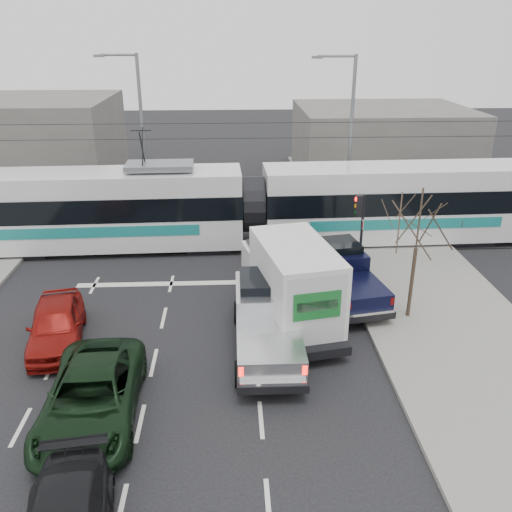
{
  "coord_description": "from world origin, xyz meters",
  "views": [
    {
      "loc": [
        0.98,
        -15.3,
        10.24
      ],
      "look_at": [
        1.92,
        4.66,
        1.8
      ],
      "focal_mm": 38.0,
      "sensor_mm": 36.0,
      "label": 1
    }
  ],
  "objects_px": {
    "bare_tree": "(419,225)",
    "box_truck": "(290,282)",
    "red_car": "(56,324)",
    "street_lamp_near": "(348,131)",
    "green_car": "(92,397)",
    "street_lamp_far": "(139,126)",
    "silver_pickup": "(266,316)",
    "tram": "(252,206)",
    "traffic_signal": "(360,217)",
    "navy_pickup": "(343,273)"
  },
  "relations": [
    {
      "from": "traffic_signal",
      "to": "street_lamp_near",
      "type": "xyz_separation_m",
      "value": [
        0.84,
        7.5,
        2.37
      ]
    },
    {
      "from": "navy_pickup",
      "to": "street_lamp_far",
      "type": "bearing_deg",
      "value": 119.29
    },
    {
      "from": "green_car",
      "to": "red_car",
      "type": "distance_m",
      "value": 4.69
    },
    {
      "from": "red_car",
      "to": "box_truck",
      "type": "bearing_deg",
      "value": -3.62
    },
    {
      "from": "tram",
      "to": "silver_pickup",
      "type": "height_order",
      "value": "tram"
    },
    {
      "from": "bare_tree",
      "to": "box_truck",
      "type": "height_order",
      "value": "bare_tree"
    },
    {
      "from": "navy_pickup",
      "to": "street_lamp_near",
      "type": "bearing_deg",
      "value": 68.43
    },
    {
      "from": "bare_tree",
      "to": "street_lamp_far",
      "type": "bearing_deg",
      "value": 131.12
    },
    {
      "from": "street_lamp_far",
      "to": "box_truck",
      "type": "bearing_deg",
      "value": -61.72
    },
    {
      "from": "street_lamp_far",
      "to": "green_car",
      "type": "distance_m",
      "value": 19.3
    },
    {
      "from": "traffic_signal",
      "to": "street_lamp_near",
      "type": "distance_m",
      "value": 7.91
    },
    {
      "from": "street_lamp_far",
      "to": "green_car",
      "type": "bearing_deg",
      "value": -86.42
    },
    {
      "from": "box_truck",
      "to": "navy_pickup",
      "type": "xyz_separation_m",
      "value": [
        2.36,
        1.93,
        -0.56
      ]
    },
    {
      "from": "street_lamp_near",
      "to": "street_lamp_far",
      "type": "height_order",
      "value": "same"
    },
    {
      "from": "tram",
      "to": "box_truck",
      "type": "distance_m",
      "value": 8.05
    },
    {
      "from": "silver_pickup",
      "to": "green_car",
      "type": "distance_m",
      "value": 6.35
    },
    {
      "from": "street_lamp_near",
      "to": "bare_tree",
      "type": "bearing_deg",
      "value": -88.58
    },
    {
      "from": "bare_tree",
      "to": "green_car",
      "type": "relative_size",
      "value": 0.91
    },
    {
      "from": "street_lamp_near",
      "to": "silver_pickup",
      "type": "bearing_deg",
      "value": -111.8
    },
    {
      "from": "navy_pickup",
      "to": "red_car",
      "type": "xyz_separation_m",
      "value": [
        -10.62,
        -3.05,
        -0.32
      ]
    },
    {
      "from": "traffic_signal",
      "to": "red_car",
      "type": "distance_m",
      "value": 12.88
    },
    {
      "from": "bare_tree",
      "to": "street_lamp_near",
      "type": "height_order",
      "value": "street_lamp_near"
    },
    {
      "from": "bare_tree",
      "to": "traffic_signal",
      "type": "relative_size",
      "value": 1.39
    },
    {
      "from": "street_lamp_far",
      "to": "tram",
      "type": "distance_m",
      "value": 8.82
    },
    {
      "from": "silver_pickup",
      "to": "navy_pickup",
      "type": "relative_size",
      "value": 1.14
    },
    {
      "from": "red_car",
      "to": "street_lamp_near",
      "type": "bearing_deg",
      "value": 33.91
    },
    {
      "from": "bare_tree",
      "to": "street_lamp_near",
      "type": "distance_m",
      "value": 11.58
    },
    {
      "from": "navy_pickup",
      "to": "red_car",
      "type": "relative_size",
      "value": 1.22
    },
    {
      "from": "bare_tree",
      "to": "green_car",
      "type": "bearing_deg",
      "value": -153.6
    },
    {
      "from": "street_lamp_far",
      "to": "silver_pickup",
      "type": "height_order",
      "value": "street_lamp_far"
    },
    {
      "from": "bare_tree",
      "to": "box_truck",
      "type": "bearing_deg",
      "value": 179.93
    },
    {
      "from": "street_lamp_near",
      "to": "street_lamp_far",
      "type": "xyz_separation_m",
      "value": [
        -11.5,
        2.0,
        0.0
      ]
    },
    {
      "from": "silver_pickup",
      "to": "red_car",
      "type": "relative_size",
      "value": 1.39
    },
    {
      "from": "box_truck",
      "to": "green_car",
      "type": "bearing_deg",
      "value": -150.26
    },
    {
      "from": "street_lamp_far",
      "to": "navy_pickup",
      "type": "bearing_deg",
      "value": -50.23
    },
    {
      "from": "traffic_signal",
      "to": "silver_pickup",
      "type": "xyz_separation_m",
      "value": [
        -4.37,
        -5.52,
        -1.63
      ]
    },
    {
      "from": "bare_tree",
      "to": "red_car",
      "type": "relative_size",
      "value": 1.13
    },
    {
      "from": "street_lamp_near",
      "to": "street_lamp_far",
      "type": "distance_m",
      "value": 11.67
    },
    {
      "from": "traffic_signal",
      "to": "navy_pickup",
      "type": "xyz_separation_m",
      "value": [
        -1.03,
        -2.06,
        -1.67
      ]
    },
    {
      "from": "street_lamp_near",
      "to": "tram",
      "type": "distance_m",
      "value": 7.08
    },
    {
      "from": "street_lamp_near",
      "to": "box_truck",
      "type": "xyz_separation_m",
      "value": [
        -4.24,
        -11.49,
        -3.47
      ]
    },
    {
      "from": "tram",
      "to": "green_car",
      "type": "xyz_separation_m",
      "value": [
        -4.99,
        -13.23,
        -1.31
      ]
    },
    {
      "from": "street_lamp_near",
      "to": "navy_pickup",
      "type": "xyz_separation_m",
      "value": [
        -1.88,
        -9.56,
        -4.04
      ]
    },
    {
      "from": "street_lamp_near",
      "to": "red_car",
      "type": "height_order",
      "value": "street_lamp_near"
    },
    {
      "from": "silver_pickup",
      "to": "traffic_signal",
      "type": "bearing_deg",
      "value": 51.96
    },
    {
      "from": "silver_pickup",
      "to": "green_car",
      "type": "bearing_deg",
      "value": -143.51
    },
    {
      "from": "traffic_signal",
      "to": "silver_pickup",
      "type": "height_order",
      "value": "traffic_signal"
    },
    {
      "from": "box_truck",
      "to": "green_car",
      "type": "height_order",
      "value": "box_truck"
    },
    {
      "from": "box_truck",
      "to": "traffic_signal",
      "type": "bearing_deg",
      "value": 38.46
    },
    {
      "from": "traffic_signal",
      "to": "box_truck",
      "type": "height_order",
      "value": "traffic_signal"
    }
  ]
}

